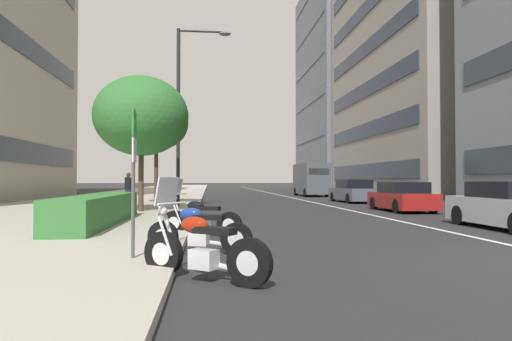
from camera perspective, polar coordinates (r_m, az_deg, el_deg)
The scene contains 16 objects.
sidewalk_right_plaza at distance 37.19m, azimuth -15.21°, elevation -3.27°, with size 160.00×10.91×0.15m, color #A39E93.
lane_centre_stripe at distance 42.24m, azimuth 3.11°, elevation -3.15°, with size 110.00×0.16×0.01m, color silver.
motorcycle_second_in_row at distance 6.57m, azimuth -6.90°, elevation -9.94°, with size 1.38×1.84×1.49m.
motorcycle_nearest_camera at distance 9.00m, azimuth -7.50°, elevation -7.64°, with size 0.89×2.08×1.47m.
motorcycle_under_tarp at distance 11.61m, azimuth -7.11°, elevation -6.15°, with size 1.06×2.04×1.48m.
car_mid_block_traffic at distance 21.80m, azimuth 18.05°, elevation -3.27°, with size 4.14×1.83×1.35m.
car_far_down_avenue at distance 29.72m, azimuth 12.23°, elevation -2.65°, with size 4.70×2.03×1.46m.
delivery_van_ahead at distance 40.14m, azimuth 6.98°, elevation -1.07°, with size 5.34×2.28×2.88m.
parking_sign_by_curb at distance 7.77m, azimuth -15.28°, elevation 0.78°, with size 0.32×0.06×2.49m.
street_lamp_with_banners at distance 22.98m, azimuth -8.90°, elevation 8.75°, with size 1.26×2.71×8.88m.
clipped_hedge_bed at distance 14.05m, azimuth -19.32°, elevation -4.69°, with size 6.98×1.10×0.85m, color #337033.
street_tree_near_plaza_corner at distance 19.44m, azimuth -14.36°, elevation 6.70°, with size 3.91×3.91×5.62m.
street_tree_mid_sidewalk at distance 25.72m, azimuth -12.55°, elevation 5.85°, with size 3.54×3.54×5.96m.
pedestrian_on_plaza at distance 22.58m, azimuth -15.91°, elevation -2.32°, with size 0.42×0.29×1.66m.
office_tower_far_left_down_avenue at distance 51.27m, azimuth 21.88°, elevation 13.60°, with size 25.52×14.97×28.93m.
office_tower_near_left at distance 76.02m, azimuth 13.85°, elevation 10.39°, with size 22.10×19.08×33.35m.
Camera 1 is at (-6.68, 6.64, 1.45)m, focal length 31.49 mm.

